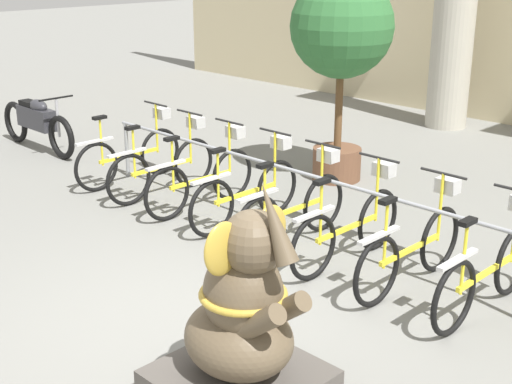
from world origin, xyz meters
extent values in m
plane|color=slate|center=(0.00, 0.00, 0.00)|extent=(60.00, 60.00, 0.00)
cylinder|color=gray|center=(-3.70, 1.95, 0.38)|extent=(0.05, 0.05, 0.75)
cylinder|color=gray|center=(-0.89, 1.95, 0.75)|extent=(5.72, 0.04, 0.04)
torus|color=black|center=(-3.45, 2.32, 0.33)|extent=(0.05, 0.65, 0.65)
torus|color=black|center=(-3.45, 1.30, 0.33)|extent=(0.05, 0.65, 0.65)
cube|color=yellow|center=(-3.45, 1.81, 0.38)|extent=(0.04, 0.92, 0.04)
cube|color=#BCBCBC|center=(-3.45, 1.30, 0.67)|extent=(0.06, 0.54, 0.03)
cylinder|color=yellow|center=(-3.45, 1.40, 0.63)|extent=(0.03, 0.03, 0.61)
cube|color=black|center=(-3.45, 1.40, 0.96)|extent=(0.08, 0.18, 0.04)
cylinder|color=yellow|center=(-3.45, 2.28, 0.66)|extent=(0.03, 0.03, 0.67)
cylinder|color=black|center=(-3.45, 2.28, 1.00)|extent=(0.48, 0.03, 0.03)
cube|color=#BCBCBC|center=(-3.45, 2.38, 0.86)|extent=(0.20, 0.16, 0.14)
torus|color=black|center=(-2.72, 2.30, 0.33)|extent=(0.05, 0.65, 0.65)
torus|color=black|center=(-2.72, 1.28, 0.33)|extent=(0.05, 0.65, 0.65)
cube|color=yellow|center=(-2.72, 1.79, 0.38)|extent=(0.04, 0.92, 0.04)
cube|color=#BCBCBC|center=(-2.72, 1.28, 0.67)|extent=(0.06, 0.54, 0.03)
cylinder|color=yellow|center=(-2.72, 1.38, 0.63)|extent=(0.03, 0.03, 0.61)
cube|color=black|center=(-2.72, 1.38, 0.96)|extent=(0.08, 0.18, 0.04)
cylinder|color=yellow|center=(-2.72, 2.26, 0.66)|extent=(0.03, 0.03, 0.67)
cylinder|color=black|center=(-2.72, 2.26, 1.00)|extent=(0.48, 0.03, 0.03)
cube|color=#BCBCBC|center=(-2.72, 2.36, 0.86)|extent=(0.20, 0.16, 0.14)
torus|color=black|center=(-1.99, 2.31, 0.33)|extent=(0.05, 0.65, 0.65)
torus|color=black|center=(-1.99, 1.29, 0.33)|extent=(0.05, 0.65, 0.65)
cube|color=yellow|center=(-1.99, 1.80, 0.38)|extent=(0.04, 0.92, 0.04)
cube|color=#BCBCBC|center=(-1.99, 1.29, 0.67)|extent=(0.06, 0.54, 0.03)
cylinder|color=yellow|center=(-1.99, 1.39, 0.63)|extent=(0.03, 0.03, 0.61)
cube|color=black|center=(-1.99, 1.39, 0.96)|extent=(0.08, 0.18, 0.04)
cylinder|color=yellow|center=(-1.99, 2.27, 0.66)|extent=(0.03, 0.03, 0.67)
cylinder|color=black|center=(-1.99, 2.27, 1.00)|extent=(0.48, 0.03, 0.03)
cube|color=#BCBCBC|center=(-1.99, 2.37, 0.86)|extent=(0.20, 0.16, 0.14)
torus|color=black|center=(-1.26, 2.35, 0.33)|extent=(0.05, 0.65, 0.65)
torus|color=black|center=(-1.26, 1.32, 0.33)|extent=(0.05, 0.65, 0.65)
cube|color=yellow|center=(-1.26, 1.83, 0.38)|extent=(0.04, 0.92, 0.04)
cube|color=#BCBCBC|center=(-1.26, 1.32, 0.67)|extent=(0.06, 0.54, 0.03)
cylinder|color=yellow|center=(-1.26, 1.42, 0.63)|extent=(0.03, 0.03, 0.61)
cube|color=black|center=(-1.26, 1.42, 0.96)|extent=(0.08, 0.18, 0.04)
cylinder|color=yellow|center=(-1.26, 2.31, 0.66)|extent=(0.03, 0.03, 0.67)
cylinder|color=black|center=(-1.26, 2.31, 1.00)|extent=(0.48, 0.03, 0.03)
cube|color=#BCBCBC|center=(-1.26, 2.41, 0.86)|extent=(0.20, 0.16, 0.14)
torus|color=black|center=(-0.53, 2.31, 0.33)|extent=(0.05, 0.65, 0.65)
torus|color=black|center=(-0.53, 1.29, 0.33)|extent=(0.05, 0.65, 0.65)
cube|color=yellow|center=(-0.53, 1.80, 0.38)|extent=(0.04, 0.92, 0.04)
cube|color=#BCBCBC|center=(-0.53, 1.29, 0.67)|extent=(0.06, 0.54, 0.03)
cylinder|color=yellow|center=(-0.53, 1.39, 0.63)|extent=(0.03, 0.03, 0.61)
cube|color=black|center=(-0.53, 1.39, 0.96)|extent=(0.08, 0.18, 0.04)
cylinder|color=yellow|center=(-0.53, 2.27, 0.66)|extent=(0.03, 0.03, 0.67)
cylinder|color=black|center=(-0.53, 2.27, 1.00)|extent=(0.48, 0.03, 0.03)
cube|color=#BCBCBC|center=(-0.53, 2.37, 0.86)|extent=(0.20, 0.16, 0.14)
torus|color=black|center=(0.21, 2.32, 0.33)|extent=(0.05, 0.65, 0.65)
torus|color=black|center=(0.21, 1.29, 0.33)|extent=(0.05, 0.65, 0.65)
cube|color=yellow|center=(0.21, 1.80, 0.38)|extent=(0.04, 0.92, 0.04)
cube|color=#BCBCBC|center=(0.21, 1.29, 0.67)|extent=(0.06, 0.54, 0.03)
cylinder|color=yellow|center=(0.21, 1.39, 0.63)|extent=(0.03, 0.03, 0.61)
cube|color=black|center=(0.21, 1.39, 0.96)|extent=(0.08, 0.18, 0.04)
cylinder|color=yellow|center=(0.21, 2.28, 0.66)|extent=(0.03, 0.03, 0.67)
cylinder|color=black|center=(0.21, 2.28, 1.00)|extent=(0.48, 0.03, 0.03)
cube|color=#BCBCBC|center=(0.21, 2.38, 0.86)|extent=(0.20, 0.16, 0.14)
torus|color=black|center=(0.94, 2.31, 0.33)|extent=(0.05, 0.65, 0.65)
torus|color=black|center=(0.94, 1.29, 0.33)|extent=(0.05, 0.65, 0.65)
cube|color=yellow|center=(0.94, 1.80, 0.38)|extent=(0.04, 0.92, 0.04)
cube|color=#BCBCBC|center=(0.94, 1.29, 0.67)|extent=(0.06, 0.54, 0.03)
cylinder|color=yellow|center=(0.94, 1.39, 0.63)|extent=(0.03, 0.03, 0.61)
cube|color=black|center=(0.94, 1.39, 0.96)|extent=(0.08, 0.18, 0.04)
cylinder|color=yellow|center=(0.94, 2.27, 0.66)|extent=(0.03, 0.03, 0.67)
cylinder|color=black|center=(0.94, 2.27, 1.00)|extent=(0.48, 0.03, 0.03)
cube|color=#BCBCBC|center=(0.94, 2.37, 0.86)|extent=(0.20, 0.16, 0.14)
torus|color=black|center=(1.67, 1.32, 0.33)|extent=(0.05, 0.65, 0.65)
cube|color=yellow|center=(1.67, 1.83, 0.38)|extent=(0.04, 0.92, 0.04)
cube|color=#BCBCBC|center=(1.67, 1.32, 0.67)|extent=(0.06, 0.54, 0.03)
cylinder|color=yellow|center=(1.67, 1.42, 0.63)|extent=(0.03, 0.03, 0.61)
cube|color=black|center=(1.67, 1.42, 0.96)|extent=(0.08, 0.18, 0.04)
cube|color=#4C4742|center=(1.05, -0.48, 0.10)|extent=(1.04, 1.04, 0.19)
ellipsoid|color=brown|center=(1.05, -0.48, 0.45)|extent=(0.81, 0.71, 0.52)
ellipsoid|color=brown|center=(1.10, -0.48, 0.81)|extent=(0.57, 0.52, 0.66)
sphere|color=brown|center=(1.19, -0.48, 1.21)|extent=(0.43, 0.43, 0.43)
ellipsoid|color=#B79333|center=(1.13, -0.26, 1.21)|extent=(0.08, 0.30, 0.36)
ellipsoid|color=#B79333|center=(1.13, -0.69, 1.21)|extent=(0.08, 0.30, 0.36)
cone|color=brown|center=(1.38, -0.48, 1.39)|extent=(0.36, 0.15, 0.54)
cylinder|color=brown|center=(1.36, -0.36, 0.74)|extent=(0.42, 0.14, 0.38)
cylinder|color=brown|center=(1.36, -0.60, 0.74)|extent=(0.42, 0.14, 0.38)
torus|color=#B79333|center=(1.10, -0.48, 0.81)|extent=(0.60, 0.60, 0.05)
torus|color=black|center=(-5.09, 1.75, 0.33)|extent=(0.66, 0.09, 0.66)
torus|color=black|center=(-6.49, 1.75, 0.33)|extent=(0.66, 0.09, 0.66)
cube|color=#2D2D33|center=(-5.79, 1.75, 0.51)|extent=(0.84, 0.22, 0.32)
ellipsoid|color=#2D2D33|center=(-5.69, 1.75, 0.71)|extent=(0.40, 0.20, 0.20)
cube|color=black|center=(-5.97, 1.75, 0.71)|extent=(0.36, 0.18, 0.08)
cylinder|color=#99999E|center=(-5.14, 1.75, 0.61)|extent=(0.04, 0.04, 0.56)
cylinder|color=black|center=(-5.14, 1.75, 0.91)|extent=(0.03, 0.55, 0.03)
cylinder|color=brown|center=(-1.59, 3.88, 0.22)|extent=(0.65, 0.65, 0.44)
cylinder|color=brown|center=(-1.59, 3.88, 0.97)|extent=(0.10, 0.10, 1.07)
sphere|color=#2D6633|center=(-1.59, 3.88, 2.04)|extent=(1.33, 1.33, 1.33)
camera|label=1|loc=(4.17, -3.43, 2.99)|focal=50.00mm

